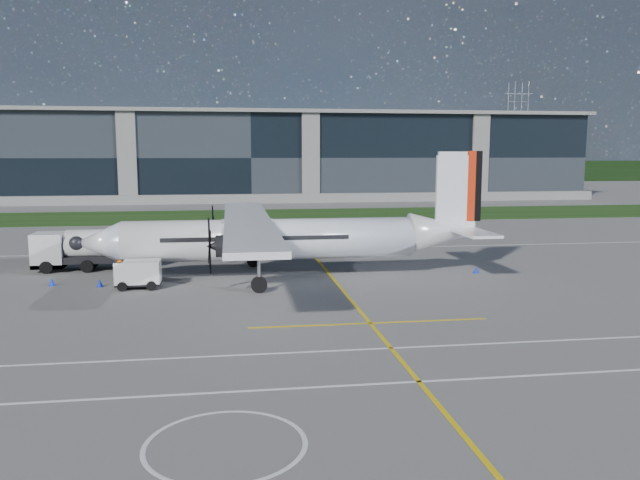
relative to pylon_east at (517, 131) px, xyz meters
name	(u,v)px	position (x,y,z in m)	size (l,w,h in m)	color
ground	(261,222)	(-85.00, -110.00, -15.00)	(400.00, 400.00, 0.00)	slate
grass_strip	(258,216)	(-85.00, -102.00, -14.98)	(400.00, 18.00, 0.04)	#14380F
terminal_building	(249,158)	(-85.00, -70.00, -7.50)	(120.00, 20.00, 15.00)	black
tree_line	(242,172)	(-85.00, -10.00, -12.00)	(400.00, 6.00, 6.00)	black
pylon_east	(517,131)	(0.00, 0.00, 0.00)	(9.00, 4.60, 30.00)	gray
yellow_taxiway_centerline	(322,266)	(-82.00, -140.00, -14.99)	(0.20, 70.00, 0.01)	yellow
white_lane_line	(338,386)	(-85.00, -164.00, -14.99)	(90.00, 0.15, 0.01)	white
turboprop_aircraft	(286,215)	(-85.07, -144.00, -10.77)	(27.20, 28.20, 8.46)	white
fuel_tanker_truck	(80,250)	(-99.41, -139.14, -13.55)	(7.74, 2.52, 2.90)	silver
baggage_tug	(138,274)	(-94.42, -146.04, -14.14)	(2.88, 1.73, 1.73)	white
ground_crew_person	(121,273)	(-95.38, -146.38, -13.93)	(0.87, 0.62, 2.14)	#F25907
safety_cone_stbdwing	(239,244)	(-87.97, -129.37, -14.75)	(0.36, 0.36, 0.50)	#0B25C9
safety_cone_fwd	(52,282)	(-99.96, -144.48, -14.75)	(0.36, 0.36, 0.50)	#0B25C9
safety_cone_nose_port	(100,283)	(-96.89, -145.26, -14.75)	(0.36, 0.36, 0.50)	#0B25C9
safety_cone_tail	(476,269)	(-71.77, -144.36, -14.75)	(0.36, 0.36, 0.50)	#0B25C9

